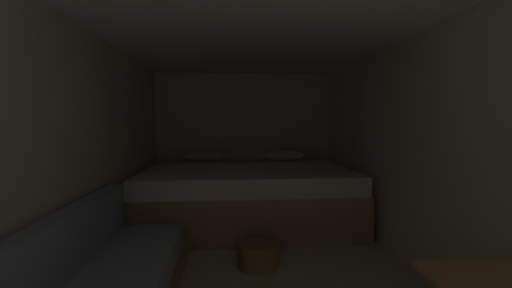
% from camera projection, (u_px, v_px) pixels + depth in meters
% --- Properties ---
extents(wall_back, '(2.70, 0.05, 1.96)m').
position_uv_depth(wall_back, '(244.00, 139.00, 5.03)').
color(wall_back, beige).
rests_on(wall_back, ground).
extents(wall_left, '(0.05, 5.30, 1.96)m').
position_uv_depth(wall_left, '(65.00, 162.00, 2.26)').
color(wall_left, beige).
rests_on(wall_left, ground).
extents(wall_right, '(0.05, 5.30, 1.96)m').
position_uv_depth(wall_right, '(437.00, 158.00, 2.47)').
color(wall_right, beige).
rests_on(wall_right, ground).
extents(ceiling_slab, '(2.70, 5.30, 0.05)m').
position_uv_depth(ceiling_slab, '(259.00, 15.00, 2.30)').
color(ceiling_slab, white).
rests_on(ceiling_slab, wall_left).
extents(bed, '(2.48, 1.75, 0.84)m').
position_uv_depth(bed, '(247.00, 194.00, 4.14)').
color(bed, tan).
rests_on(bed, ground).
extents(wicker_basket, '(0.36, 0.36, 0.21)m').
position_uv_depth(wicker_basket, '(258.00, 254.00, 2.88)').
color(wicker_basket, olive).
rests_on(wicker_basket, ground).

